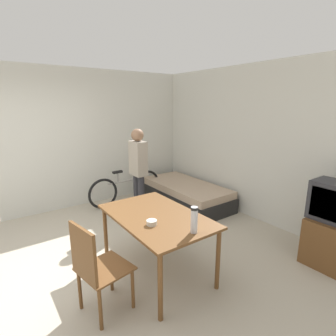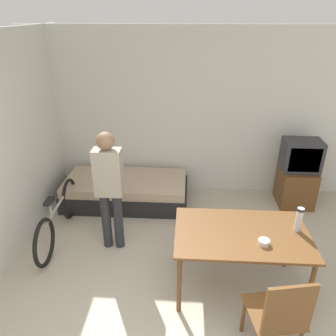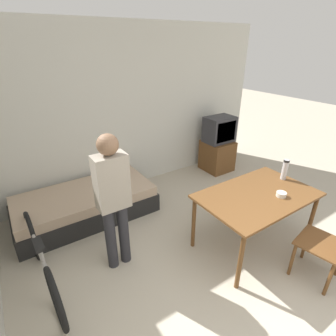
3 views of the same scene
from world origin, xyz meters
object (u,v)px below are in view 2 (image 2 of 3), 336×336
object	(u,v)px
dining_table	(241,238)
bicycle	(58,218)
daybed	(126,191)
tv	(298,175)
wooden_chair	(280,315)
mate_bowl	(264,242)
person_standing	(109,184)
thermos_flask	(299,219)

from	to	relation	value
dining_table	bicycle	size ratio (longest dim) A/B	0.85
daybed	tv	bearing A→B (deg)	2.84
wooden_chair	mate_bowl	world-z (taller)	wooden_chair
daybed	tv	world-z (taller)	tv
tv	bicycle	size ratio (longest dim) A/B	0.67
tv	bicycle	bearing A→B (deg)	-162.24
person_standing	mate_bowl	distance (m)	1.93
tv	person_standing	distance (m)	3.02
tv	person_standing	size ratio (longest dim) A/B	0.68
bicycle	thermos_flask	distance (m)	3.07
dining_table	wooden_chair	bearing A→B (deg)	-75.29
bicycle	mate_bowl	size ratio (longest dim) A/B	14.49
dining_table	bicycle	bearing A→B (deg)	161.64
dining_table	daybed	bearing A→B (deg)	131.86
tv	mate_bowl	xyz separation A→B (m)	(-0.97, -2.08, 0.27)
wooden_chair	person_standing	xyz separation A→B (m)	(-1.77, 1.48, 0.40)
dining_table	thermos_flask	xyz separation A→B (m)	(0.59, 0.07, 0.23)
daybed	wooden_chair	size ratio (longest dim) A/B	2.04
bicycle	wooden_chair	bearing A→B (deg)	-32.27
wooden_chair	mate_bowl	bearing A→B (deg)	92.82
daybed	thermos_flask	bearing A→B (deg)	-37.98
daybed	bicycle	distance (m)	1.25
bicycle	daybed	bearing A→B (deg)	52.30
dining_table	thermos_flask	world-z (taller)	thermos_flask
dining_table	thermos_flask	size ratio (longest dim) A/B	5.10
tv	thermos_flask	bearing A→B (deg)	-107.56
daybed	thermos_flask	xyz separation A→B (m)	(2.16, -1.69, 0.70)
tv	wooden_chair	size ratio (longest dim) A/B	1.13
dining_table	person_standing	world-z (taller)	person_standing
dining_table	wooden_chair	xyz separation A→B (m)	(0.22, -0.84, -0.14)
wooden_chair	bicycle	bearing A→B (deg)	147.73
wooden_chair	thermos_flask	world-z (taller)	thermos_flask
tv	thermos_flask	size ratio (longest dim) A/B	3.97
dining_table	wooden_chair	distance (m)	0.88
dining_table	bicycle	world-z (taller)	dining_table
bicycle	mate_bowl	xyz separation A→B (m)	(2.53, -0.96, 0.47)
dining_table	person_standing	bearing A→B (deg)	157.60
daybed	mate_bowl	world-z (taller)	mate_bowl
bicycle	person_standing	world-z (taller)	person_standing
dining_table	person_standing	xyz separation A→B (m)	(-1.55, 0.64, 0.26)
bicycle	thermos_flask	xyz separation A→B (m)	(2.93, -0.70, 0.59)
tv	dining_table	xyz separation A→B (m)	(-1.16, -1.90, 0.16)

